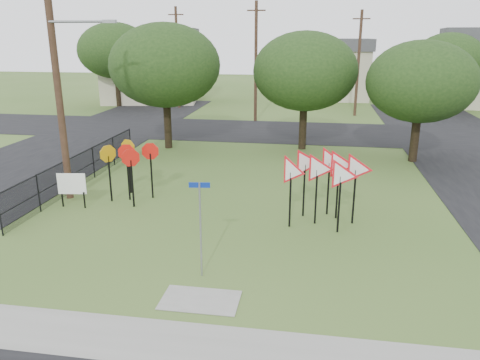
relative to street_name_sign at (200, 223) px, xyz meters
name	(u,v)px	position (x,y,z in m)	size (l,w,h in m)	color
ground	(219,258)	(0.27, 1.10, -1.60)	(140.00, 140.00, 0.00)	#3A5A21
sidewalk	(181,344)	(0.27, -3.10, -1.59)	(30.00, 1.60, 0.02)	gray
street_left	(41,160)	(-11.73, 11.10, -1.59)	(8.00, 50.00, 0.02)	black
street_far	(276,131)	(0.27, 21.10, -1.59)	(60.00, 8.00, 0.02)	black
curb_pad	(200,300)	(0.27, -1.30, -1.59)	(2.00, 1.20, 0.02)	gray
street_name_sign	(200,223)	(0.00, 0.00, 0.00)	(0.57, 0.09, 2.77)	gray
stop_sign_cluster	(129,158)	(-4.38, 5.81, 0.16)	(2.12, 1.92, 2.36)	black
yield_sign_cluster	(325,171)	(3.41, 4.61, 0.33)	(3.27, 2.14, 2.64)	black
info_board	(72,185)	(-6.30, 4.56, -0.67)	(1.11, 0.19, 1.39)	black
utility_pole_main	(57,71)	(-6.97, 5.60, 3.61)	(3.55, 0.33, 10.00)	#442D1F
far_pole_a	(256,62)	(-1.73, 25.10, 3.00)	(1.40, 0.24, 9.00)	#442D1F
far_pole_b	(358,63)	(6.27, 29.10, 2.75)	(1.40, 0.24, 8.50)	#442D1F
far_pole_c	(177,57)	(-9.73, 31.10, 3.00)	(1.40, 0.24, 9.00)	#442D1F
fence_run	(82,168)	(-7.33, 7.35, -0.82)	(0.05, 11.55, 1.50)	black
house_left	(151,65)	(-13.73, 35.10, 2.05)	(10.58, 8.88, 7.20)	#BFB99A
house_mid	(330,68)	(4.27, 41.10, 1.55)	(8.40, 8.40, 6.20)	#BFB99A
tree_near_left	(165,65)	(-5.73, 15.10, 3.26)	(6.40, 6.40, 7.27)	black
tree_near_mid	(305,71)	(2.27, 16.10, 2.94)	(6.00, 6.00, 6.80)	black
tree_near_right	(421,82)	(8.27, 14.10, 2.62)	(5.60, 5.60, 6.33)	black
tree_far_left	(115,51)	(-15.73, 31.10, 3.57)	(6.80, 6.80, 7.73)	black
tree_far_right	(448,59)	(14.27, 33.10, 2.94)	(6.00, 6.00, 6.80)	black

